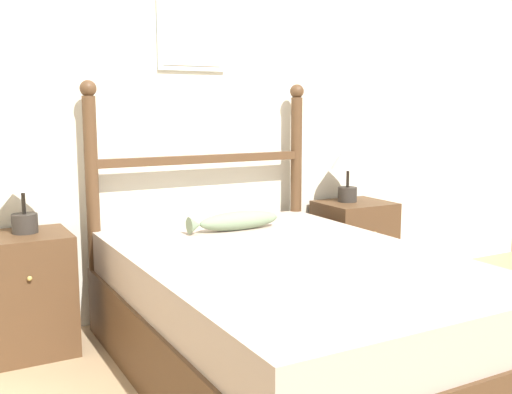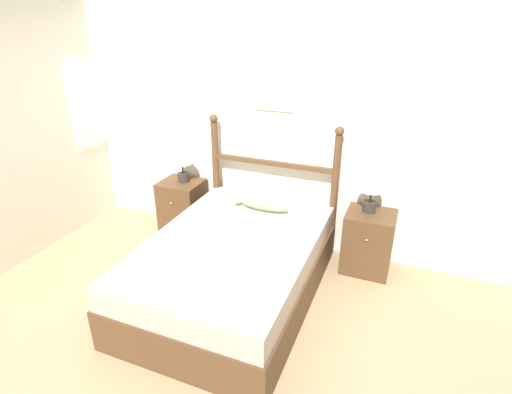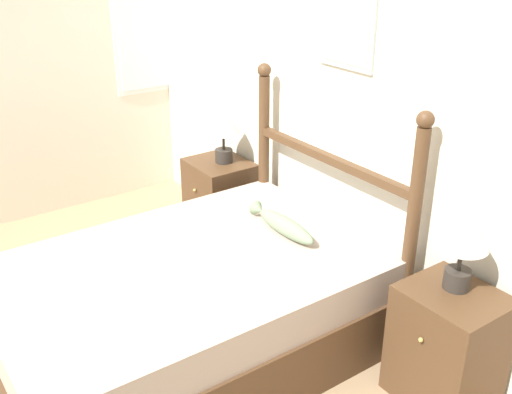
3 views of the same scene
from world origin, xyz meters
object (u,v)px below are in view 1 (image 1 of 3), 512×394
object	(u,v)px
nightstand_left	(25,294)
table_lamp_left	(22,179)
fish_pillow	(235,221)
bed	(290,316)
table_lamp_right	(348,161)
nightstand_right	(354,247)

from	to	relation	value
nightstand_left	table_lamp_left	xyz separation A→B (m)	(0.02, 0.03, 0.60)
fish_pillow	bed	bearing A→B (deg)	-92.84
table_lamp_right	fish_pillow	bearing A→B (deg)	-164.07
fish_pillow	table_lamp_right	bearing A→B (deg)	15.93
table_lamp_right	fish_pillow	size ratio (longest dim) A/B	0.74
nightstand_left	table_lamp_right	size ratio (longest dim) A/B	1.54
bed	table_lamp_left	xyz separation A→B (m)	(-1.05, 0.91, 0.62)
table_lamp_left	table_lamp_right	distance (m)	2.08
bed	fish_pillow	bearing A→B (deg)	87.16
table_lamp_right	nightstand_right	bearing A→B (deg)	-52.32
nightstand_left	table_lamp_right	bearing A→B (deg)	1.16
nightstand_right	table_lamp_right	size ratio (longest dim) A/B	1.54
nightstand_left	fish_pillow	xyz separation A→B (m)	(1.10, -0.24, 0.32)
nightstand_left	table_lamp_left	bearing A→B (deg)	49.67
nightstand_left	nightstand_right	distance (m)	2.14
nightstand_right	fish_pillow	size ratio (longest dim) A/B	1.14
table_lamp_left	nightstand_left	bearing A→B (deg)	-130.33
bed	fish_pillow	size ratio (longest dim) A/B	3.76
bed	table_lamp_left	world-z (taller)	table_lamp_left
bed	nightstand_left	size ratio (longest dim) A/B	3.29
table_lamp_left	fish_pillow	xyz separation A→B (m)	(1.08, -0.27, -0.27)
nightstand_left	table_lamp_left	distance (m)	0.60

